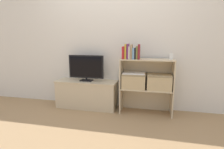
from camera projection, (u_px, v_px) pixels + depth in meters
ground_plane at (110, 113)px, 2.98m from camera, size 16.00×16.00×0.00m
wall_back at (115, 42)px, 3.14m from camera, size 10.00×0.05×2.40m
tv_stand at (87, 94)px, 3.21m from camera, size 1.10×0.38×0.50m
tv at (86, 67)px, 3.11m from camera, size 0.64×0.14×0.46m
bookshelf_lower_tier at (146, 96)px, 3.01m from camera, size 0.86×0.33×0.43m
bookshelf_upper_tier at (147, 69)px, 2.93m from camera, size 0.86×0.33×0.49m
book_crimson at (123, 53)px, 2.84m from camera, size 0.04×0.13×0.20m
book_mustard at (126, 52)px, 2.83m from camera, size 0.03×0.15×0.24m
book_plum at (128, 51)px, 2.82m from camera, size 0.03×0.14×0.24m
book_ivory at (130, 53)px, 2.82m from camera, size 0.02×0.16×0.20m
book_tan at (131, 52)px, 2.81m from camera, size 0.02×0.15×0.23m
book_skyblue at (134, 53)px, 2.81m from camera, size 0.03×0.16×0.18m
book_charcoal at (135, 53)px, 2.80m from camera, size 0.02×0.13×0.18m
book_olive at (137, 53)px, 2.79m from camera, size 0.03×0.12×0.21m
book_maroon at (139, 52)px, 2.78m from camera, size 0.03×0.15×0.24m
baby_monitor at (171, 56)px, 2.75m from camera, size 0.05×0.03×0.13m
storage_basket_left at (134, 80)px, 2.93m from camera, size 0.39×0.30×0.24m
storage_basket_right at (159, 81)px, 2.84m from camera, size 0.39×0.30×0.24m
laptop at (134, 73)px, 2.91m from camera, size 0.36×0.25×0.02m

